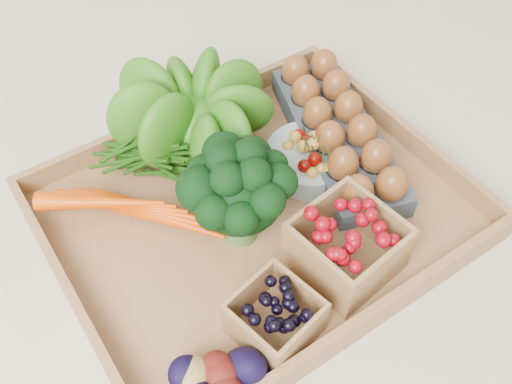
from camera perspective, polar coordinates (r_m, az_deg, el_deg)
ground at (r=0.82m, az=0.00°, el=-2.66°), size 4.00×4.00×0.00m
tray at (r=0.81m, az=0.00°, el=-2.35°), size 0.55×0.45×0.01m
carrots at (r=0.80m, az=-11.05°, el=-1.88°), size 0.18×0.13×0.04m
lettuce at (r=0.84m, az=-5.94°, el=8.26°), size 0.16×0.16×0.16m
broccoli at (r=0.74m, az=-1.62°, el=-1.66°), size 0.15×0.15×0.12m
cherry_bowl at (r=0.85m, az=5.37°, el=3.24°), size 0.13×0.13×0.03m
egg_carton at (r=0.89m, az=8.07°, el=5.39°), size 0.21×0.34×0.04m
potatoes at (r=0.65m, az=-4.60°, el=-18.60°), size 0.12×0.12×0.07m
punnet_blackberry at (r=0.69m, az=1.91°, el=-12.41°), size 0.11×0.11×0.06m
punnet_raspberry at (r=0.73m, az=9.05°, el=-5.32°), size 0.13×0.13×0.08m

